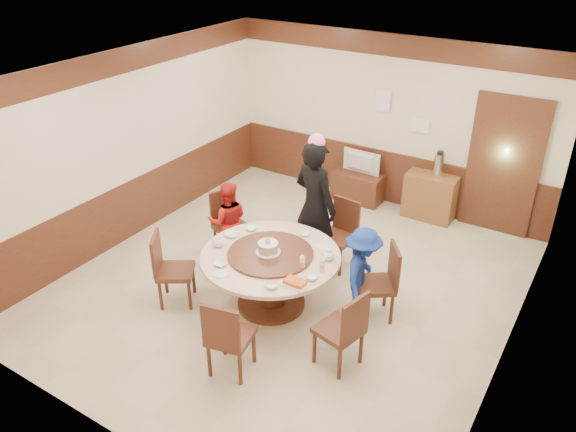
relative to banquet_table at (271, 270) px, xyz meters
The scene contains 31 objects.
room 0.77m from the banquet_table, 92.70° to the left, with size 6.00×6.04×2.84m.
banquet_table is the anchor object (origin of this frame).
chair_0 1.32m from the banquet_table, 23.03° to the left, with size 0.62×0.61×0.97m.
chair_1 1.31m from the banquet_table, 77.58° to the left, with size 0.49×0.49×0.97m.
chair_2 1.38m from the banquet_table, 148.34° to the left, with size 0.57×0.56×0.97m.
chair_3 1.24m from the banquet_table, 151.84° to the right, with size 0.61×0.61×0.97m.
chair_4 1.25m from the banquet_table, 77.10° to the right, with size 0.52×0.53×0.97m.
chair_5 1.33m from the banquet_table, 21.72° to the right, with size 0.54×0.53×0.97m.
person_standing 1.16m from the banquet_table, 90.20° to the left, with size 0.68×0.45×1.87m, color black.
person_red 1.30m from the banquet_table, 151.03° to the left, with size 0.57×0.44×1.17m, color #B41918.
person_blue 1.12m from the banquet_table, 22.23° to the left, with size 0.78×0.45×1.20m, color navy.
birthday_cake 0.32m from the banquet_table, 157.88° to the right, with size 0.30×0.30×0.20m.
teapot_left 0.73m from the banquet_table, 164.96° to the right, with size 0.17×0.15×0.13m, color white.
teapot_right 0.75m from the banquet_table, 23.15° to the left, with size 0.17×0.15×0.13m, color white.
bowl_0 0.71m from the banquet_table, 145.70° to the left, with size 0.16×0.16×0.04m, color white.
bowl_1 0.72m from the banquet_table, 55.34° to the right, with size 0.15×0.15×0.05m, color white.
bowl_2 0.67m from the banquet_table, 126.20° to the right, with size 0.15×0.15×0.04m, color white.
bowl_3 0.74m from the banquet_table, 14.73° to the right, with size 0.15×0.15×0.05m, color white.
bowl_4 0.72m from the banquet_table, behind, with size 0.17×0.17×0.04m, color white.
bowl_5 0.67m from the banquet_table, 78.77° to the left, with size 0.13×0.13×0.04m, color white.
saucer_near 0.73m from the banquet_table, 111.04° to the right, with size 0.18×0.18×0.01m, color white.
saucer_far 0.71m from the banquet_table, 48.01° to the left, with size 0.18×0.18×0.01m, color white.
shrimp_platter 0.73m from the banquet_table, 33.05° to the right, with size 0.30×0.20×0.06m.
bottle_0 0.57m from the banquet_table, ahead, with size 0.06×0.06×0.16m, color silver.
bottle_1 0.76m from the banquet_table, ahead, with size 0.06×0.06×0.16m, color silver.
tv_stand 3.31m from the banquet_table, 96.54° to the left, with size 0.85×0.45×0.50m, color #482416.
television 3.30m from the banquet_table, 96.54° to the left, with size 0.67×0.09×0.38m, color gray.
side_cabinet 3.42m from the banquet_table, 75.10° to the left, with size 0.80×0.40×0.75m, color brown.
thermos 3.46m from the banquet_table, 73.94° to the left, with size 0.15×0.15×0.38m, color silver.
notice_left 3.69m from the banquet_table, 92.22° to the left, with size 0.25×0.00×0.35m, color white.
notice_right 3.64m from the banquet_table, 81.58° to the left, with size 0.30×0.00×0.22m, color white.
Camera 1 is at (3.26, -5.29, 4.39)m, focal length 35.00 mm.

